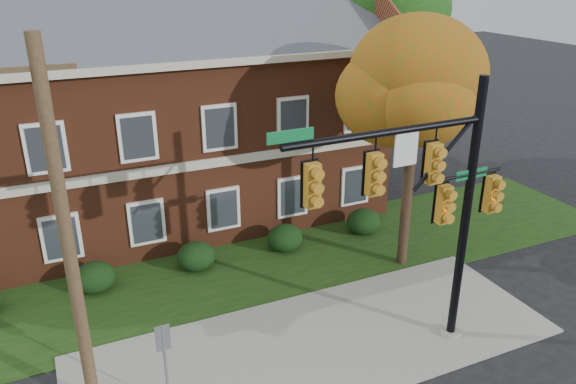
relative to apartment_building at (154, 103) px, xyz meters
name	(u,v)px	position (x,y,z in m)	size (l,w,h in m)	color
ground	(335,366)	(2.00, -11.95, -4.99)	(120.00, 120.00, 0.00)	black
sidewalk	(318,344)	(2.00, -10.95, -4.95)	(14.00, 5.00, 0.08)	gray
grass_strip	(255,266)	(2.00, -5.95, -4.97)	(30.00, 6.00, 0.04)	#193811
apartment_building	(154,103)	(0.00, 0.00, 0.00)	(18.80, 8.80, 9.74)	brown
hedge_left	(94,277)	(-3.50, -5.25, -4.46)	(1.40, 1.26, 1.05)	black
hedge_center	(196,256)	(0.00, -5.25, -4.46)	(1.40, 1.26, 1.05)	black
hedge_right	(285,238)	(3.50, -5.25, -4.46)	(1.40, 1.26, 1.05)	black
hedge_far_right	(363,222)	(7.00, -5.25, -4.46)	(1.40, 1.26, 1.05)	black
tree_near_right	(425,83)	(7.22, -8.09, 1.68)	(4.50, 4.25, 8.58)	black
tree_right_rear	(382,11)	(11.31, 0.86, 3.13)	(6.30, 5.95, 10.62)	black
traffic_signal	(428,195)	(4.41, -12.19, -0.19)	(6.93, 0.62, 7.74)	gray
utility_pole	(67,242)	(-4.20, -10.75, -0.36)	(1.42, 0.31, 9.11)	#443120
sign_post	(164,353)	(-2.49, -11.58, -3.34)	(0.35, 0.07, 2.43)	slate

